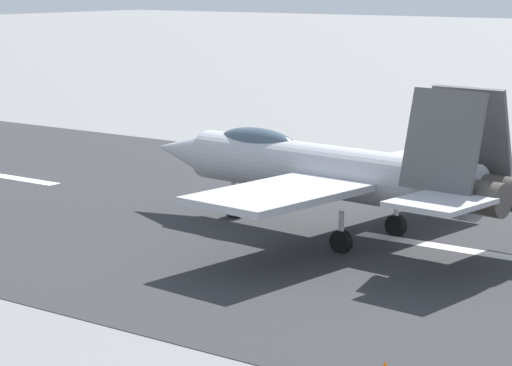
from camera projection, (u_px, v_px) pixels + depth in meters
ground_plane at (476, 253)px, 36.25m from camera, size 400.00×400.00×0.00m
runway_strip at (477, 253)px, 36.24m from camera, size 240.00×26.00×0.02m
fighter_jet at (330, 170)px, 38.12m from camera, size 16.27×13.82×5.60m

